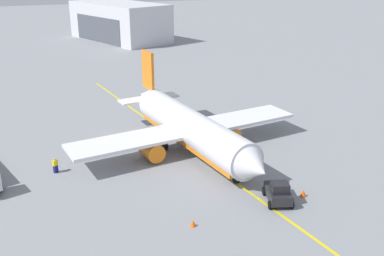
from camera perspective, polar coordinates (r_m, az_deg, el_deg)
ground_plane at (r=53.25m, az=0.00°, el=-3.02°), size 400.00×400.00×0.00m
airplane at (r=52.54m, az=-0.24°, el=-0.04°), size 28.92×29.21×10.00m
pushback_tug at (r=42.95m, az=11.01°, el=-8.11°), size 4.03×3.19×2.20m
refueling_worker at (r=50.00m, az=-17.11°, el=-4.62°), size 0.59×0.63×1.71m
safety_cone_nose at (r=44.70m, az=14.06°, el=-8.11°), size 0.64×0.64×0.71m
safety_cone_wingtip at (r=39.00m, az=0.13°, el=-12.10°), size 0.54×0.54×0.60m
distant_hangar at (r=131.22m, az=-9.29°, el=13.33°), size 33.88×24.94×10.32m
taxi_line_marking at (r=53.25m, az=0.00°, el=-3.01°), size 71.30×11.93×0.01m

